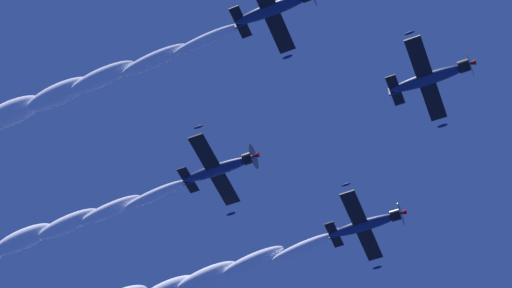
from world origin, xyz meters
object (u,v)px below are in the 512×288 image
Objects in this scene: airplane_lead at (431,78)px; airplane_slot_tail at (220,169)px; airplane_right_wingman at (275,8)px; airplane_left_wingman at (366,224)px.

airplane_lead is 1.00× the size of airplane_slot_tail.
airplane_right_wingman is 16.01m from airplane_slot_tail.
airplane_lead is 21.02m from airplane_slot_tail.
airplane_right_wingman is (15.56, -16.62, -0.52)m from airplane_left_wingman.
airplane_left_wingman reaches higher than airplane_slot_tail.
airplane_right_wingman reaches higher than airplane_lead.
airplane_left_wingman is at bearing 174.06° from airplane_lead.
airplane_slot_tail reaches higher than airplane_lead.
airplane_slot_tail is at bearing 174.70° from airplane_right_wingman.
airplane_lead is at bearing 89.62° from airplane_right_wingman.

